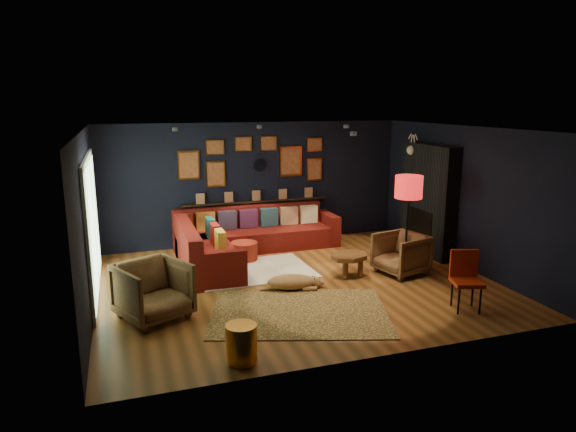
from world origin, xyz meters
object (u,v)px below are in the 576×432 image
object	(u,v)px
sectional	(238,241)
armchair_left	(153,288)
armchair_right	(401,252)
orange_chair	(466,275)
dog	(291,279)
gold_stool	(242,343)
floor_lamp	(409,191)
coffee_table	(350,258)
pouf	(244,251)

from	to	relation	value
sectional	armchair_left	size ratio (longest dim) A/B	3.74
armchair_right	orange_chair	bearing A→B (deg)	-11.05
sectional	dog	size ratio (longest dim) A/B	3.14
armchair_left	gold_stool	size ratio (longest dim) A/B	1.94
armchair_left	armchair_right	xyz separation A→B (m)	(4.34, 0.62, -0.05)
orange_chair	dog	world-z (taller)	orange_chair
armchair_right	floor_lamp	xyz separation A→B (m)	(0.13, 0.07, 1.09)
armchair_right	gold_stool	distance (m)	4.11
floor_lamp	dog	world-z (taller)	floor_lamp
gold_stool	dog	xyz separation A→B (m)	(1.32, 2.07, -0.05)
coffee_table	orange_chair	xyz separation A→B (m)	(1.01, -1.84, 0.19)
coffee_table	floor_lamp	xyz separation A→B (m)	(1.06, -0.08, 1.16)
pouf	floor_lamp	size ratio (longest dim) A/B	0.30
sectional	floor_lamp	xyz separation A→B (m)	(2.67, -1.86, 1.17)
gold_stool	dog	bearing A→B (deg)	57.45
coffee_table	floor_lamp	distance (m)	1.57
coffee_table	orange_chair	world-z (taller)	orange_chair
gold_stool	floor_lamp	xyz separation A→B (m)	(3.57, 2.30, 1.25)
sectional	coffee_table	xyz separation A→B (m)	(1.61, -1.78, 0.01)
coffee_table	gold_stool	world-z (taller)	gold_stool
sectional	floor_lamp	world-z (taller)	floor_lamp
orange_chair	floor_lamp	size ratio (longest dim) A/B	0.50
armchair_left	coffee_table	bearing A→B (deg)	-13.53
sectional	orange_chair	world-z (taller)	orange_chair
sectional	orange_chair	bearing A→B (deg)	-54.07
sectional	pouf	xyz separation A→B (m)	(0.05, -0.31, -0.12)
pouf	gold_stool	world-z (taller)	gold_stool
pouf	sectional	bearing A→B (deg)	99.61
pouf	orange_chair	size ratio (longest dim) A/B	0.59
armchair_right	dog	xyz separation A→B (m)	(-2.13, -0.17, -0.22)
pouf	orange_chair	bearing A→B (deg)	-52.18
armchair_left	floor_lamp	distance (m)	4.64
armchair_right	gold_stool	size ratio (longest dim) A/B	1.70
sectional	armchair_left	world-z (taller)	armchair_left
armchair_left	orange_chair	distance (m)	4.55
armchair_right	coffee_table	bearing A→B (deg)	-112.55
pouf	floor_lamp	xyz separation A→B (m)	(2.62, -1.55, 1.29)
armchair_right	dog	distance (m)	2.14
orange_chair	pouf	bearing A→B (deg)	145.68
gold_stool	orange_chair	size ratio (longest dim) A/B	0.53
coffee_table	pouf	xyz separation A→B (m)	(-1.56, 1.47, -0.13)
gold_stool	orange_chair	world-z (taller)	orange_chair
armchair_right	orange_chair	distance (m)	1.70
armchair_right	gold_stool	world-z (taller)	armchair_right
sectional	floor_lamp	size ratio (longest dim) A/B	1.94
pouf	floor_lamp	bearing A→B (deg)	-30.63
armchair_left	floor_lamp	world-z (taller)	floor_lamp
armchair_right	dog	world-z (taller)	armchair_right
pouf	orange_chair	world-z (taller)	orange_chair
armchair_left	gold_stool	distance (m)	1.86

